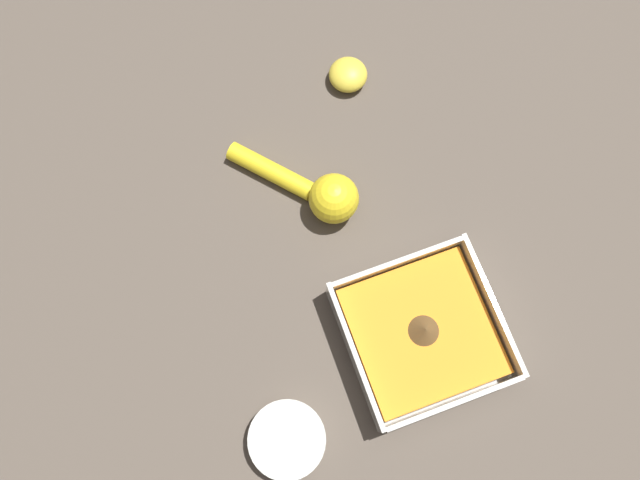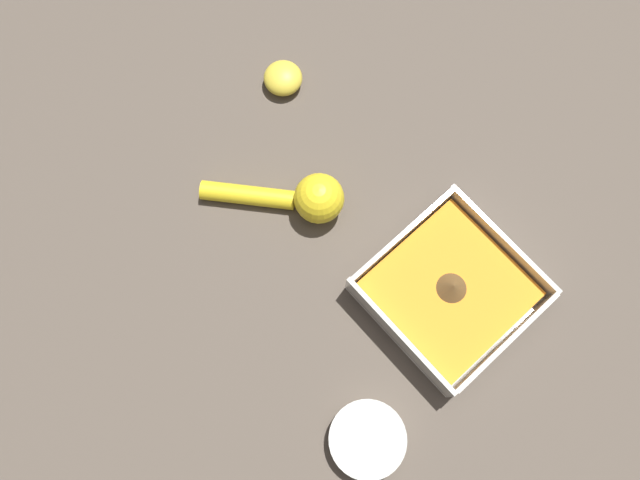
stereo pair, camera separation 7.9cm
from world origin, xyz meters
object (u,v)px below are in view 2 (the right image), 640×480
(spice_bowl, at_px, (365,437))
(lemon_half, at_px, (281,77))
(lemon_squeezer, at_px, (301,196))
(square_dish, at_px, (447,289))

(spice_bowl, bearing_deg, lemon_half, 150.79)
(spice_bowl, height_order, lemon_half, lemon_half)
(lemon_squeezer, bearing_deg, square_dish, -26.33)
(lemon_squeezer, height_order, lemon_half, lemon_squeezer)
(spice_bowl, relative_size, lemon_squeezer, 0.58)
(square_dish, xyz_separation_m, lemon_half, (-0.37, 0.04, -0.01))
(square_dish, distance_m, lemon_half, 0.37)
(square_dish, relative_size, lemon_squeezer, 1.15)
(square_dish, xyz_separation_m, spice_bowl, (0.06, -0.20, -0.01))
(spice_bowl, distance_m, lemon_half, 0.49)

